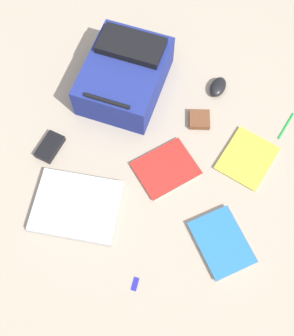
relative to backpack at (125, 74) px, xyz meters
The scene contains 11 objects.
ground_plane 0.40m from the backpack, 54.81° to the right, with size 3.44×3.44×0.00m, color gray.
backpack is the anchor object (origin of this frame).
laptop 0.60m from the backpack, 88.24° to the right, with size 0.36×0.30×0.03m.
book_manual 0.62m from the backpack, 16.14° to the right, with size 0.24×0.26×0.01m.
book_blue 0.80m from the backpack, 42.86° to the right, with size 0.29×0.29×0.02m.
book_comic 0.45m from the backpack, 47.87° to the right, with size 0.29×0.30×0.02m.
computer_mouse 0.41m from the backpack, 16.47° to the left, with size 0.06×0.10×0.04m, color black.
power_brick 0.44m from the backpack, 115.23° to the right, with size 0.07×0.13×0.03m, color black.
pen_black 0.72m from the backpack, ahead, with size 0.01×0.01×0.15m, color #198C33.
earbud_pouch 0.37m from the backpack, 10.26° to the right, with size 0.09×0.09×0.03m, color #59331E.
usb_stick 0.86m from the backpack, 67.25° to the right, with size 0.02×0.05×0.01m, color #191999.
Camera 1 is at (0.22, -0.67, 1.56)m, focal length 44.99 mm.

